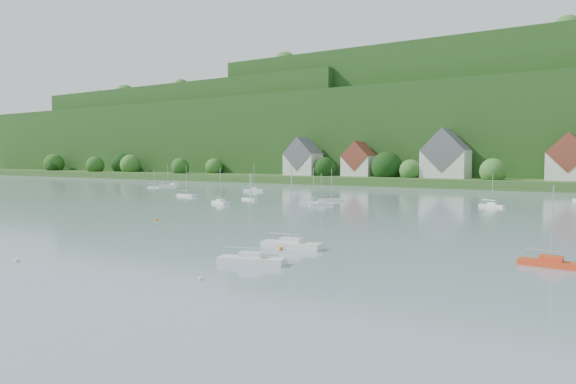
{
  "coord_description": "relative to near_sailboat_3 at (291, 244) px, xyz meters",
  "views": [
    {
      "loc": [
        60.6,
        -5.11,
        10.02
      ],
      "look_at": [
        9.27,
        75.0,
        4.0
      ],
      "focal_mm": 33.02,
      "sensor_mm": 36.0,
      "label": 1
    }
  ],
  "objects": [
    {
      "name": "mooring_buoy_2",
      "position": [
        -0.51,
        -1.37,
        -0.47
      ],
      "size": [
        0.44,
        0.44,
        0.44
      ],
      "primitive_type": "sphere",
      "color": "orange",
      "rests_on": "ground"
    },
    {
      "name": "mooring_buoy_3",
      "position": [
        -32.36,
        10.47,
        -0.47
      ],
      "size": [
        0.44,
        0.44,
        0.44
      ],
      "primitive_type": "sphere",
      "color": "orange",
      "rests_on": "ground"
    },
    {
      "name": "village_building_3",
      "position": [
        15.71,
        141.54,
        8.96
      ],
      "size": [
        13.0,
        10.4,
        15.5
      ],
      "color": "beige",
      "rests_on": "far_shore_strip"
    },
    {
      "name": "mooring_buoy_1",
      "position": [
        -18.32,
        -20.97,
        -0.47
      ],
      "size": [
        0.46,
        0.46,
        0.46
      ],
      "primitive_type": "sphere",
      "color": "white",
      "rests_on": "ground"
    },
    {
      "name": "far_sailboat_cluster",
      "position": [
        -22.16,
        71.73,
        -0.1
      ],
      "size": [
        198.84,
        59.84,
        8.71
      ],
      "color": "white",
      "rests_on": "ground"
    },
    {
      "name": "near_sailboat_5",
      "position": [
        25.73,
        4.3,
        -0.05
      ],
      "size": [
        5.73,
        2.07,
        7.58
      ],
      "rotation": [
        0.0,
        0.0,
        -0.09
      ],
      "color": "red",
      "rests_on": "ground"
    },
    {
      "name": "forested_ridge",
      "position": [
        -28.9,
        224.11,
        22.41
      ],
      "size": [
        620.0,
        181.22,
        69.89
      ],
      "color": "#173C13",
      "rests_on": "ground"
    },
    {
      "name": "near_sailboat_3",
      "position": [
        0.0,
        0.0,
        0.0
      ],
      "size": [
        7.06,
        2.86,
        9.27
      ],
      "rotation": [
        0.0,
        0.0,
        0.14
      ],
      "color": "white",
      "rests_on": "ground"
    },
    {
      "name": "near_sailboat_4",
      "position": [
        1.51,
        -9.53,
        -0.02
      ],
      "size": [
        6.66,
        3.54,
        8.66
      ],
      "rotation": [
        0.0,
        0.0,
        0.29
      ],
      "color": "white",
      "rests_on": "ground"
    },
    {
      "name": "far_shore_strip",
      "position": [
        -29.29,
        155.54,
        1.03
      ],
      "size": [
        600.0,
        60.0,
        3.0
      ],
      "primitive_type": "cube",
      "color": "#2C4D1D",
      "rests_on": "ground"
    },
    {
      "name": "village_building_0",
      "position": [
        -84.29,
        142.54,
        9.04
      ],
      "size": [
        14.0,
        10.4,
        16.0
      ],
      "color": "beige",
      "rests_on": "far_shore_strip"
    },
    {
      "name": "village_building_2",
      "position": [
        -24.29,
        143.54,
        9.8
      ],
      "size": [
        16.0,
        11.44,
        18.0
      ],
      "color": "beige",
      "rests_on": "far_shore_strip"
    },
    {
      "name": "village_building_1",
      "position": [
        -59.29,
        144.54,
        8.28
      ],
      "size": [
        12.0,
        9.36,
        14.0
      ],
      "color": "beige",
      "rests_on": "far_shore_strip"
    },
    {
      "name": "mooring_buoy_4",
      "position": [
        1.89,
        -17.09,
        -0.47
      ],
      "size": [
        0.37,
        0.37,
        0.37
      ],
      "primitive_type": "sphere",
      "color": "white",
      "rests_on": "ground"
    }
  ]
}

